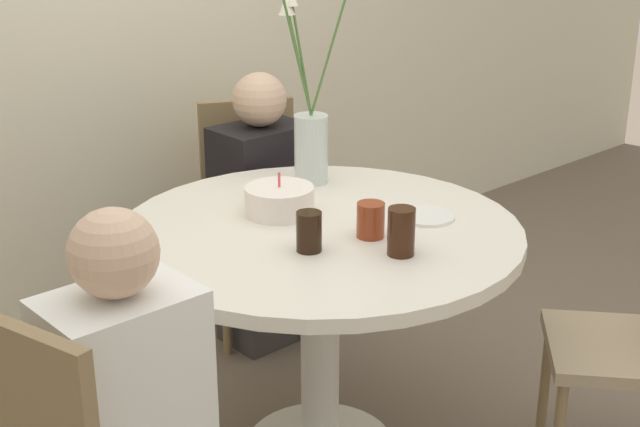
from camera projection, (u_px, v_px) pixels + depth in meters
The scene contains 10 objects.
wall_back at pixel (91, 3), 3.30m from camera, with size 8.00×0.05×2.60m.
dining_table at pixel (320, 270), 2.65m from camera, with size 1.19×1.19×0.78m.
chair_left_flank at pixel (254, 203), 3.55m from camera, with size 0.53×0.53×0.92m.
birthday_cake at pixel (280, 200), 2.68m from camera, with size 0.21×0.21×0.13m.
flower_vase at pixel (309, 125), 2.91m from camera, with size 0.28×0.21×0.75m.
side_plate at pixel (426, 216), 2.66m from camera, with size 0.17×0.17×0.01m.
drink_glass_0 at pixel (371, 220), 2.50m from camera, with size 0.08×0.08×0.10m.
drink_glass_1 at pixel (309, 232), 2.41m from camera, with size 0.07×0.07×0.11m.
drink_glass_2 at pixel (401, 232), 2.38m from camera, with size 0.07×0.07×0.13m.
person_guest at pixel (262, 220), 3.41m from camera, with size 0.34×0.24×1.08m.
Camera 1 is at (-1.62, -1.80, 1.72)m, focal length 50.00 mm.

